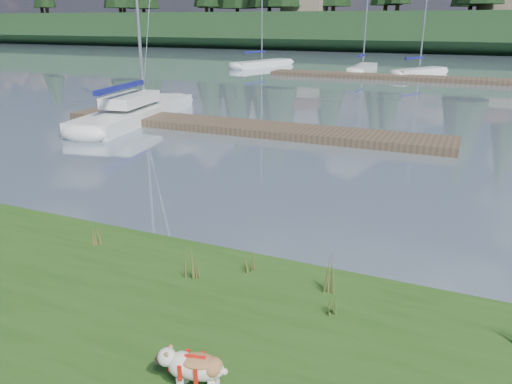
% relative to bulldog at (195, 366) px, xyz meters
% --- Properties ---
extents(ground, '(200.00, 200.00, 0.00)m').
position_rel_bulldog_xyz_m(ground, '(-1.89, 34.83, -0.64)').
color(ground, gray).
rests_on(ground, ground).
extents(ridge, '(200.00, 20.00, 5.00)m').
position_rel_bulldog_xyz_m(ridge, '(-1.89, 77.83, 1.86)').
color(ridge, black).
rests_on(ridge, ground).
extents(bulldog, '(0.79, 0.42, 0.47)m').
position_rel_bulldog_xyz_m(bulldog, '(0.00, 0.00, 0.00)').
color(bulldog, silver).
rests_on(bulldog, bank).
extents(sailboat_main, '(3.32, 9.63, 13.53)m').
position_rel_bulldog_xyz_m(sailboat_main, '(-11.36, 14.81, -0.22)').
color(sailboat_main, white).
rests_on(sailboat_main, ground).
extents(dock_near, '(16.00, 2.00, 0.30)m').
position_rel_bulldog_xyz_m(dock_near, '(-5.89, 13.83, -0.49)').
color(dock_near, '#4C3D2C').
rests_on(dock_near, ground).
extents(dock_far, '(26.00, 2.20, 0.30)m').
position_rel_bulldog_xyz_m(dock_far, '(0.11, 34.83, -0.49)').
color(dock_far, '#4C3D2C').
rests_on(dock_far, ground).
extents(sailboat_bg_0, '(3.97, 8.10, 11.60)m').
position_rel_bulldog_xyz_m(sailboat_bg_0, '(-16.22, 41.01, -0.32)').
color(sailboat_bg_0, white).
rests_on(sailboat_bg_0, ground).
extents(sailboat_bg_1, '(1.60, 7.11, 10.65)m').
position_rel_bulldog_xyz_m(sailboat_bg_1, '(-6.69, 39.68, -0.31)').
color(sailboat_bg_1, white).
rests_on(sailboat_bg_1, ground).
extents(sailboat_bg_2, '(4.17, 6.08, 9.64)m').
position_rel_bulldog_xyz_m(sailboat_bg_2, '(-1.73, 38.45, -0.31)').
color(sailboat_bg_2, white).
rests_on(sailboat_bg_2, ground).
extents(weed_0, '(0.17, 0.14, 0.69)m').
position_rel_bulldog_xyz_m(weed_0, '(-1.30, 2.12, -0.00)').
color(weed_0, '#475B23').
rests_on(weed_0, bank).
extents(weed_1, '(0.17, 0.14, 0.43)m').
position_rel_bulldog_xyz_m(weed_1, '(-0.54, 2.68, -0.11)').
color(weed_1, '#475B23').
rests_on(weed_1, bank).
extents(weed_2, '(0.17, 0.14, 0.64)m').
position_rel_bulldog_xyz_m(weed_2, '(0.80, 2.55, -0.02)').
color(weed_2, '#475B23').
rests_on(weed_2, bank).
extents(weed_3, '(0.17, 0.14, 0.49)m').
position_rel_bulldog_xyz_m(weed_3, '(-3.55, 2.55, -0.09)').
color(weed_3, '#475B23').
rests_on(weed_3, bank).
extents(weed_4, '(0.17, 0.14, 0.39)m').
position_rel_bulldog_xyz_m(weed_4, '(0.97, 2.02, -0.13)').
color(weed_4, '#475B23').
rests_on(weed_4, bank).
extents(mud_lip, '(60.00, 0.50, 0.14)m').
position_rel_bulldog_xyz_m(mud_lip, '(-1.89, 3.23, -0.57)').
color(mud_lip, '#33281C').
rests_on(mud_lip, ground).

